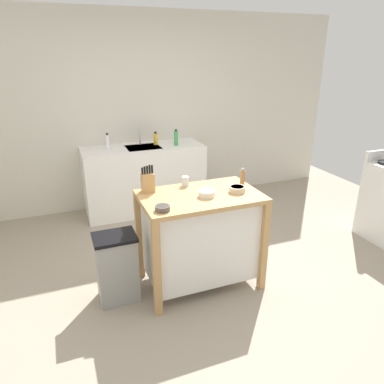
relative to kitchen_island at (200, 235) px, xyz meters
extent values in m
plane|color=gray|center=(0.02, -0.08, -0.51)|extent=(6.96, 6.96, 0.00)
cube|color=beige|center=(0.02, 2.22, 0.79)|extent=(5.96, 0.10, 2.60)
cube|color=tan|center=(0.00, 0.00, 0.38)|extent=(1.06, 0.66, 0.04)
cube|color=white|center=(0.00, 0.00, -0.02)|extent=(0.96, 0.56, 0.76)
cube|color=tan|center=(-0.50, -0.30, -0.07)|extent=(0.06, 0.06, 0.86)
cube|color=tan|center=(0.50, -0.30, -0.07)|extent=(0.06, 0.06, 0.86)
cube|color=tan|center=(-0.50, 0.30, -0.07)|extent=(0.06, 0.06, 0.86)
cube|color=tan|center=(0.50, 0.30, -0.07)|extent=(0.06, 0.06, 0.86)
cube|color=tan|center=(-0.41, 0.23, 0.48)|extent=(0.11, 0.09, 0.17)
cylinder|color=black|center=(-0.45, 0.23, 0.60)|extent=(0.02, 0.02, 0.06)
cylinder|color=black|center=(-0.43, 0.23, 0.60)|extent=(0.02, 0.02, 0.07)
cylinder|color=black|center=(-0.41, 0.23, 0.60)|extent=(0.02, 0.02, 0.07)
cylinder|color=black|center=(-0.39, 0.23, 0.61)|extent=(0.02, 0.02, 0.08)
cylinder|color=black|center=(-0.37, 0.23, 0.61)|extent=(0.02, 0.02, 0.07)
cylinder|color=#564C47|center=(-0.41, -0.21, 0.42)|extent=(0.12, 0.12, 0.04)
cylinder|color=#342D2A|center=(-0.41, -0.21, 0.44)|extent=(0.10, 0.10, 0.01)
cylinder|color=silver|center=(0.03, -0.06, 0.43)|extent=(0.14, 0.14, 0.05)
cylinder|color=gray|center=(0.03, -0.06, 0.45)|extent=(0.12, 0.12, 0.01)
cylinder|color=beige|center=(0.33, -0.06, 0.42)|extent=(0.14, 0.14, 0.05)
cylinder|color=gray|center=(0.33, -0.06, 0.45)|extent=(0.12, 0.12, 0.01)
cylinder|color=silver|center=(-0.05, 0.25, 0.44)|extent=(0.07, 0.07, 0.09)
cylinder|color=#9E7042|center=(0.47, 0.09, 0.47)|extent=(0.04, 0.04, 0.14)
sphere|color=#99999E|center=(0.47, 0.09, 0.55)|extent=(0.03, 0.03, 0.03)
cube|color=gray|center=(-0.77, 0.03, -0.21)|extent=(0.34, 0.26, 0.60)
cube|color=black|center=(-0.77, 0.03, 0.11)|extent=(0.36, 0.28, 0.03)
cube|color=white|center=(-0.05, 1.87, -0.06)|extent=(1.60, 0.60, 0.90)
cube|color=silver|center=(-0.05, 1.85, 0.38)|extent=(0.44, 0.36, 0.03)
cylinder|color=#B7BCC1|center=(-0.05, 2.01, 0.51)|extent=(0.02, 0.02, 0.22)
cylinder|color=yellow|center=(0.14, 1.92, 0.47)|extent=(0.06, 0.06, 0.15)
cylinder|color=black|center=(0.14, 1.92, 0.56)|extent=(0.03, 0.03, 0.02)
cylinder|color=white|center=(-0.49, 1.96, 0.48)|extent=(0.05, 0.05, 0.17)
cylinder|color=black|center=(-0.49, 1.96, 0.58)|extent=(0.03, 0.03, 0.02)
cylinder|color=green|center=(0.39, 1.78, 0.49)|extent=(0.05, 0.05, 0.19)
cylinder|color=black|center=(0.39, 1.78, 0.60)|extent=(0.03, 0.03, 0.02)
camera|label=1|loc=(-1.13, -2.70, 1.56)|focal=33.54mm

